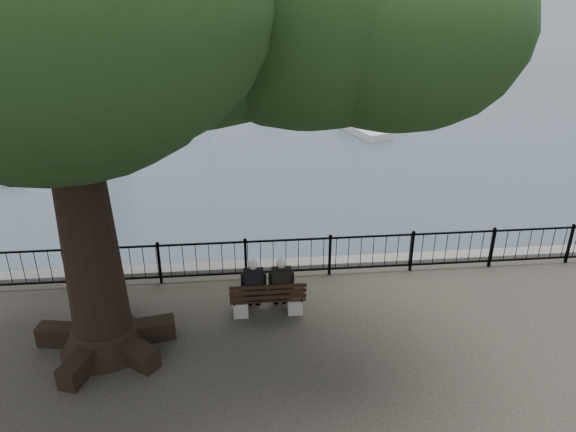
{
  "coord_description": "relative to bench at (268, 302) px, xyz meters",
  "views": [
    {
      "loc": [
        -1.1,
        -9.03,
        7.07
      ],
      "look_at": [
        0.0,
        2.5,
        1.6
      ],
      "focal_mm": 35.0,
      "sensor_mm": 36.0,
      "label": 1
    }
  ],
  "objects": [
    {
      "name": "lion_monument",
      "position": [
        2.58,
        48.9,
        1.03
      ],
      "size": [
        6.3,
        6.3,
        9.21
      ],
      "color": "slate",
      "rests_on": "ground"
    },
    {
      "name": "sailboat_h",
      "position": [
        -2.91,
        37.14,
        -0.96
      ],
      "size": [
        2.08,
        4.88,
        10.86
      ],
      "color": "silver",
      "rests_on": "ground"
    },
    {
      "name": "sailboat_a",
      "position": [
        -10.15,
        13.52,
        -0.98
      ],
      "size": [
        3.13,
        6.39,
        11.34
      ],
      "color": "silver",
      "rests_on": "ground"
    },
    {
      "name": "person_right",
      "position": [
        0.29,
        0.09,
        0.32
      ],
      "size": [
        0.39,
        0.66,
        1.34
      ],
      "color": "black",
      "rests_on": "ground"
    },
    {
      "name": "railing",
      "position": [
        0.58,
        1.48,
        0.26
      ],
      "size": [
        22.06,
        0.06,
        1.0
      ],
      "color": "black",
      "rests_on": "ground"
    },
    {
      "name": "harbor",
      "position": [
        0.58,
        1.98,
        -0.79
      ],
      "size": [
        260.0,
        260.0,
        1.2
      ],
      "color": "slate",
      "rests_on": "ground"
    },
    {
      "name": "bench",
      "position": [
        0.0,
        0.0,
        0.0
      ],
      "size": [
        1.61,
        0.48,
        0.85
      ],
      "color": "gray",
      "rests_on": "ground"
    },
    {
      "name": "person_left",
      "position": [
        -0.29,
        0.09,
        0.32
      ],
      "size": [
        0.39,
        0.66,
        1.34
      ],
      "color": "black",
      "rests_on": "ground"
    },
    {
      "name": "sailboat_e",
      "position": [
        -12.38,
        30.89,
        -0.93
      ],
      "size": [
        2.15,
        5.12,
        12.05
      ],
      "color": "silver",
      "rests_on": "ground"
    },
    {
      "name": "sailboat_c",
      "position": [
        5.43,
        16.81,
        -1.0
      ],
      "size": [
        2.9,
        4.76,
        9.03
      ],
      "color": "silver",
      "rests_on": "ground"
    },
    {
      "name": "sailboat_b",
      "position": [
        -2.13,
        22.61,
        -0.95
      ],
      "size": [
        1.9,
        4.77,
        10.77
      ],
      "color": "silver",
      "rests_on": "ground"
    },
    {
      "name": "sailboat_d",
      "position": [
        10.65,
        25.67,
        -0.99
      ],
      "size": [
        3.47,
        5.68,
        10.29
      ],
      "color": "silver",
      "rests_on": "ground"
    }
  ]
}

